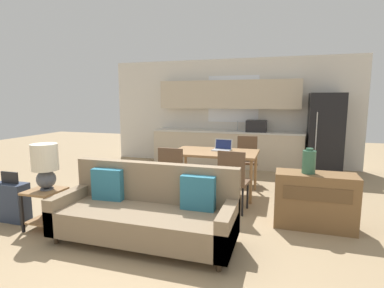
% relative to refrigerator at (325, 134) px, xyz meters
% --- Properties ---
extents(ground_plane, '(20.00, 20.00, 0.00)m').
position_rel_refrigerator_xyz_m(ground_plane, '(-2.28, -4.21, -0.91)').
color(ground_plane, '#9E8460').
extents(wall_back, '(6.40, 0.07, 2.70)m').
position_rel_refrigerator_xyz_m(wall_back, '(-2.28, 0.42, 0.45)').
color(wall_back, silver).
rests_on(wall_back, ground_plane).
extents(kitchen_counter, '(3.74, 0.65, 2.15)m').
position_rel_refrigerator_xyz_m(kitchen_counter, '(-2.27, 0.12, -0.07)').
color(kitchen_counter, beige).
rests_on(kitchen_counter, ground_plane).
extents(refrigerator, '(0.73, 0.77, 1.82)m').
position_rel_refrigerator_xyz_m(refrigerator, '(0.00, 0.00, 0.00)').
color(refrigerator, black).
rests_on(refrigerator, ground_plane).
extents(dining_table, '(1.48, 0.91, 0.76)m').
position_rel_refrigerator_xyz_m(dining_table, '(-2.04, -2.23, -0.21)').
color(dining_table, olive).
rests_on(dining_table, ground_plane).
extents(couch, '(2.14, 0.80, 0.89)m').
position_rel_refrigerator_xyz_m(couch, '(-2.41, -4.24, -0.57)').
color(couch, '#3D2D1E').
rests_on(couch, ground_plane).
extents(side_table, '(0.42, 0.42, 0.52)m').
position_rel_refrigerator_xyz_m(side_table, '(-3.81, -4.34, -0.57)').
color(side_table, olive).
rests_on(side_table, ground_plane).
extents(table_lamp, '(0.33, 0.33, 0.60)m').
position_rel_refrigerator_xyz_m(table_lamp, '(-3.78, -4.32, -0.05)').
color(table_lamp, '#4C515B').
rests_on(table_lamp, side_table).
extents(credenza, '(1.00, 0.42, 0.72)m').
position_rel_refrigerator_xyz_m(credenza, '(-0.47, -3.27, -0.55)').
color(credenza, brown).
rests_on(credenza, ground_plane).
extents(vase, '(0.17, 0.17, 0.33)m').
position_rel_refrigerator_xyz_m(vase, '(-0.56, -3.29, -0.03)').
color(vase, '#336047').
rests_on(vase, credenza).
extents(dining_chair_far_right, '(0.46, 0.46, 0.94)m').
position_rel_refrigerator_xyz_m(dining_chair_far_right, '(-1.58, -1.39, -0.39)').
color(dining_chair_far_right, brown).
rests_on(dining_chair_far_right, ground_plane).
extents(dining_chair_near_left, '(0.43, 0.43, 0.94)m').
position_rel_refrigerator_xyz_m(dining_chair_near_left, '(-2.52, -3.05, -0.39)').
color(dining_chair_near_left, brown).
rests_on(dining_chair_near_left, ground_plane).
extents(dining_chair_near_right, '(0.46, 0.46, 0.94)m').
position_rel_refrigerator_xyz_m(dining_chair_near_right, '(-1.58, -3.07, -0.39)').
color(dining_chair_near_right, brown).
rests_on(dining_chair_near_right, ground_plane).
extents(laptop, '(0.34, 0.28, 0.20)m').
position_rel_refrigerator_xyz_m(laptop, '(-1.94, -2.07, -0.10)').
color(laptop, '#B7BABC').
rests_on(laptop, dining_table).
extents(suitcase, '(0.46, 0.22, 0.69)m').
position_rel_refrigerator_xyz_m(suitcase, '(-4.44, -4.28, -0.64)').
color(suitcase, '#2D384C').
rests_on(suitcase, ground_plane).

